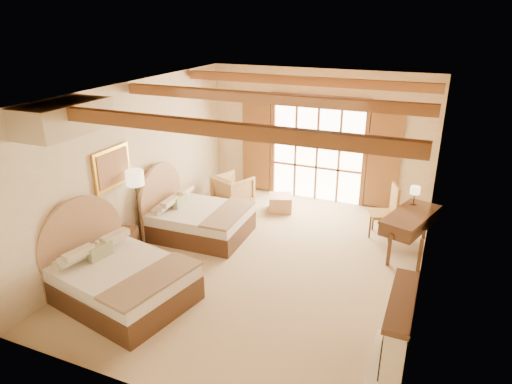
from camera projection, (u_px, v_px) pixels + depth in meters
The scene contains 19 objects.
floor at pixel (264, 262), 8.63m from camera, with size 7.00×7.00×0.00m, color tan.
wall_back at pixel (319, 136), 11.04m from camera, with size 5.50×5.50×0.00m, color beige.
wall_left at pixel (136, 164), 9.03m from camera, with size 7.00×7.00×0.00m, color beige.
wall_right at pixel (430, 206), 7.05m from camera, with size 7.00×7.00×0.00m, color beige.
ceiling at pixel (266, 91), 7.45m from camera, with size 7.00×7.00×0.00m, color #A8612E.
ceiling_beams at pixel (266, 98), 7.50m from camera, with size 5.39×4.60×0.18m, color brown, non-canonical shape.
french_doors at pixel (317, 151), 11.12m from camera, with size 3.95×0.08×2.60m.
fireplace at pixel (396, 341), 5.79m from camera, with size 0.46×1.40×1.16m.
painting at pixel (112, 168), 8.32m from camera, with size 0.06×0.95×0.75m.
canopy_valance at pixel (64, 118), 6.70m from camera, with size 0.70×1.40×0.45m, color beige.
bed_near at pixel (115, 276), 7.38m from camera, with size 2.39×1.97×1.38m.
bed_far at pixel (194, 217), 9.58m from camera, with size 2.00×1.54×1.29m.
nightstand at pixel (123, 245), 8.60m from camera, with size 0.50×0.50×0.60m, color #46301B.
floor_lamp at pixel (135, 183), 8.69m from camera, with size 0.34×0.34×1.61m.
armchair at pixel (233, 190), 11.10m from camera, with size 0.78×0.81×0.73m, color #A7834E.
ottoman at pixel (280, 203), 10.79m from camera, with size 0.52×0.52×0.38m, color tan.
desk at pixel (409, 231), 8.86m from camera, with size 1.07×1.64×0.81m.
desk_chair at pixel (383, 221), 9.50m from camera, with size 0.65×0.64×1.13m.
desk_lamp at pixel (415, 191), 9.02m from camera, with size 0.19×0.19×0.38m.
Camera 1 is at (2.78, -7.01, 4.39)m, focal length 32.00 mm.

